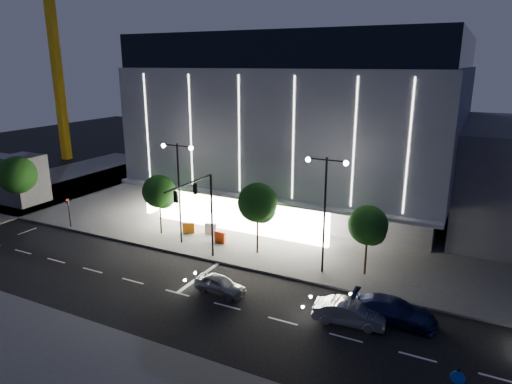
{
  "coord_description": "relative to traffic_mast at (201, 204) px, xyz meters",
  "views": [
    {
      "loc": [
        19.75,
        -24.61,
        15.43
      ],
      "look_at": [
        3.23,
        8.26,
        5.0
      ],
      "focal_mm": 32.0,
      "sensor_mm": 36.0,
      "label": 1
    }
  ],
  "objects": [
    {
      "name": "tree_right",
      "position": [
        12.03,
        3.68,
        -1.14
      ],
      "size": [
        2.91,
        2.91,
        5.51
      ],
      "color": "black",
      "rests_on": "ground"
    },
    {
      "name": "street_lamp_east",
      "position": [
        9.0,
        2.66,
        0.93
      ],
      "size": [
        3.16,
        0.36,
        9.0
      ],
      "color": "black",
      "rests_on": "ground"
    },
    {
      "name": "street_lamp_west",
      "position": [
        -4.0,
        2.66,
        0.93
      ],
      "size": [
        3.16,
        0.36,
        9.0
      ],
      "color": "black",
      "rests_on": "ground"
    },
    {
      "name": "barrier_d",
      "position": [
        -2.82,
        5.65,
        -4.38
      ],
      "size": [
        1.13,
        0.54,
        1.0
      ],
      "primitive_type": "cube",
      "rotation": [
        0.0,
        0.0,
        0.27
      ],
      "color": "white",
      "rests_on": "sidewalk_museum"
    },
    {
      "name": "tree_left",
      "position": [
        -6.97,
        3.68,
        -0.99
      ],
      "size": [
        3.02,
        3.02,
        5.72
      ],
      "color": "black",
      "rests_on": "ground"
    },
    {
      "name": "barrier_c",
      "position": [
        -0.94,
        4.15,
        -4.38
      ],
      "size": [
        1.12,
        0.4,
        1.0
      ],
      "primitive_type": "cube",
      "rotation": [
        0.0,
        0.0,
        -0.14
      ],
      "color": "#EC3A0D",
      "rests_on": "sidewalk_museum"
    },
    {
      "name": "car_lead",
      "position": [
        3.64,
        -3.49,
        -4.38
      ],
      "size": [
        3.9,
        1.86,
        1.29
      ],
      "primitive_type": "imported",
      "rotation": [
        0.0,
        0.0,
        1.48
      ],
      "color": "gray",
      "rests_on": "ground"
    },
    {
      "name": "tower_crane",
      "position": [
        -41.92,
        24.66,
        15.48
      ],
      "size": [
        32.0,
        2.0,
        28.5
      ],
      "color": "gold",
      "rests_on": "ground"
    },
    {
      "name": "barrier_a",
      "position": [
        -4.76,
        4.87,
        -4.38
      ],
      "size": [
        1.11,
        0.68,
        1.0
      ],
      "primitive_type": "cube",
      "rotation": [
        0.0,
        0.0,
        0.42
      ],
      "color": "orange",
      "rests_on": "sidewalk_museum"
    },
    {
      "name": "car_second",
      "position": [
        12.72,
        -3.24,
        -4.31
      ],
      "size": [
        4.52,
        1.99,
        1.44
      ],
      "primitive_type": "imported",
      "rotation": [
        0.0,
        0.0,
        1.68
      ],
      "color": "silver",
      "rests_on": "ground"
    },
    {
      "name": "tree_mid",
      "position": [
        3.03,
        3.68,
        -0.69
      ],
      "size": [
        3.25,
        3.25,
        6.15
      ],
      "color": "black",
      "rests_on": "ground"
    },
    {
      "name": "ground",
      "position": [
        -1.0,
        -3.34,
        -5.03
      ],
      "size": [
        160.0,
        160.0,
        0.0
      ],
      "primitive_type": "plane",
      "color": "black",
      "rests_on": "ground"
    },
    {
      "name": "museum",
      "position": [
        1.98,
        18.97,
        4.25
      ],
      "size": [
        30.0,
        25.8,
        18.0
      ],
      "color": "#4C4C51",
      "rests_on": "ground"
    },
    {
      "name": "traffic_mast",
      "position": [
        0.0,
        0.0,
        0.0
      ],
      "size": [
        0.33,
        5.89,
        7.07
      ],
      "color": "black",
      "rests_on": "ground"
    },
    {
      "name": "sidewalk_west",
      "position": [
        -31.0,
        6.66,
        -4.95
      ],
      "size": [
        16.0,
        50.0,
        0.15
      ],
      "primitive_type": "cube",
      "color": "#474747",
      "rests_on": "ground"
    },
    {
      "name": "ped_signal_far",
      "position": [
        -16.0,
        1.16,
        -3.14
      ],
      "size": [
        0.22,
        0.24,
        3.0
      ],
      "color": "black",
      "rests_on": "ground"
    },
    {
      "name": "car_third",
      "position": [
        15.1,
        -1.83,
        -4.27
      ],
      "size": [
        5.23,
        2.17,
        1.51
      ],
      "primitive_type": "imported",
      "rotation": [
        0.0,
        0.0,
        1.58
      ],
      "color": "#121A45",
      "rests_on": "ground"
    },
    {
      "name": "sidewalk_museum",
      "position": [
        4.0,
        20.66,
        -4.95
      ],
      "size": [
        70.0,
        40.0,
        0.15
      ],
      "primitive_type": "cube",
      "color": "#474747",
      "rests_on": "ground"
    }
  ]
}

